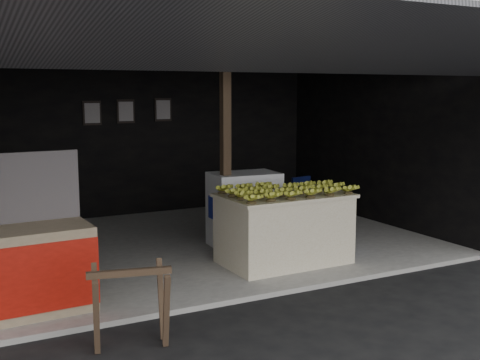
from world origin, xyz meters
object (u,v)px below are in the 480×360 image
sawhorse (130,298)px  water_barrel (329,233)px  plastic_chair (305,198)px  neighbor_stall (11,268)px  banana_table (284,228)px  white_crate (244,209)px

sawhorse → water_barrel: bearing=39.8°
plastic_chair → neighbor_stall: bearing=-168.1°
plastic_chair → sawhorse: bearing=-151.8°
neighbor_stall → plastic_chair: bearing=19.2°
sawhorse → water_barrel: 3.86m
banana_table → water_barrel: size_ratio=3.40×
sawhorse → plastic_chair: bearing=51.2°
banana_table → sawhorse: 2.95m
banana_table → white_crate: white_crate is taller
banana_table → sawhorse: banana_table is taller
sawhorse → plastic_chair: size_ratio=0.93×
sawhorse → plastic_chair: plastic_chair is taller
sawhorse → water_barrel: (3.43, 1.75, -0.15)m
white_crate → water_barrel: white_crate is taller
banana_table → white_crate: bearing=91.1°
sawhorse → water_barrel: size_ratio=1.58×
white_crate → plastic_chair: size_ratio=1.28×
neighbor_stall → water_barrel: size_ratio=3.28×
banana_table → plastic_chair: 2.15m
sawhorse → plastic_chair: 5.04m
sawhorse → neighbor_stall: bearing=138.5°
neighbor_stall → water_barrel: neighbor_stall is taller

